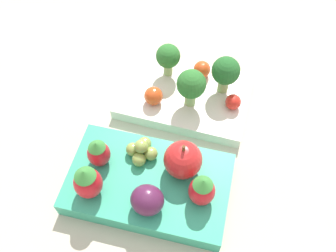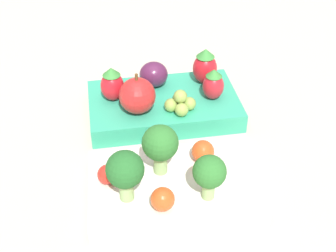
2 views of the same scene
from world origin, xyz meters
TOP-DOWN VIEW (x-y plane):
  - ground_plane at (0.00, 0.00)m, footprint 4.00×4.00m
  - bento_box_savoury at (-0.00, 0.08)m, footprint 0.18×0.12m
  - bento_box_fruit at (-0.01, -0.07)m, footprint 0.20×0.12m
  - broccoli_floret_0 at (-0.03, 0.10)m, footprint 0.03×0.03m
  - broccoli_floret_1 at (0.01, 0.06)m, footprint 0.04×0.04m
  - broccoli_floret_2 at (0.05, 0.09)m, footprint 0.04×0.04m
  - cherry_tomato_0 at (0.07, 0.07)m, footprint 0.02×0.02m
  - cherry_tomato_1 at (-0.04, 0.05)m, footprint 0.03×0.03m
  - cherry_tomato_2 at (0.02, 0.11)m, footprint 0.02×0.02m
  - apple at (0.03, -0.05)m, footprint 0.05×0.05m
  - strawberry_0 at (-0.07, -0.06)m, footprint 0.03×0.03m
  - strawberry_1 at (0.06, -0.08)m, footprint 0.03×0.03m
  - strawberry_2 at (-0.07, -0.10)m, footprint 0.03×0.03m
  - plum at (0.00, -0.11)m, footprint 0.04×0.04m
  - grape_cluster at (-0.03, -0.04)m, footprint 0.04×0.04m

SIDE VIEW (x-z plane):
  - ground_plane at x=0.00m, z-range 0.00..0.00m
  - bento_box_savoury at x=0.00m, z-range 0.00..0.02m
  - bento_box_fruit at x=-0.01m, z-range 0.00..0.03m
  - cherry_tomato_0 at x=0.07m, z-range 0.02..0.04m
  - cherry_tomato_2 at x=0.02m, z-range 0.02..0.04m
  - cherry_tomato_1 at x=-0.04m, z-range 0.02..0.04m
  - grape_cluster at x=-0.03m, z-range 0.02..0.05m
  - plum at x=0.00m, z-range 0.03..0.06m
  - strawberry_0 at x=-0.07m, z-range 0.03..0.07m
  - strawberry_1 at x=0.06m, z-range 0.03..0.07m
  - apple at x=0.03m, z-range 0.02..0.08m
  - strawberry_2 at x=-0.07m, z-range 0.03..0.08m
  - broccoli_floret_0 at x=-0.03m, z-range 0.03..0.08m
  - broccoli_floret_2 at x=0.05m, z-range 0.03..0.09m
  - broccoli_floret_1 at x=0.01m, z-range 0.03..0.09m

